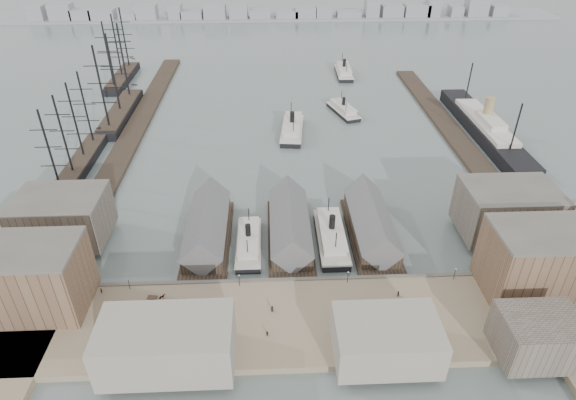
{
  "coord_description": "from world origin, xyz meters",
  "views": [
    {
      "loc": [
        -5.9,
        -106.58,
        93.76
      ],
      "look_at": [
        0.0,
        30.0,
        6.0
      ],
      "focal_mm": 30.0,
      "sensor_mm": 36.0,
      "label": 1
    }
  ],
  "objects_px": {
    "ferry_docked_west": "(249,242)",
    "horse_cart_right": "(371,326)",
    "ocean_steamer": "(484,127)",
    "horse_cart_center": "(220,311)",
    "tram": "(524,301)",
    "horse_cart_left": "(159,297)"
  },
  "relations": [
    {
      "from": "ocean_steamer",
      "to": "horse_cart_right",
      "type": "height_order",
      "value": "ocean_steamer"
    },
    {
      "from": "tram",
      "to": "horse_cart_left",
      "type": "distance_m",
      "value": 95.85
    },
    {
      "from": "ocean_steamer",
      "to": "horse_cart_center",
      "type": "relative_size",
      "value": 18.25
    },
    {
      "from": "ferry_docked_west",
      "to": "horse_cart_left",
      "type": "relative_size",
      "value": 5.36
    },
    {
      "from": "ocean_steamer",
      "to": "horse_cart_center",
      "type": "distance_m",
      "value": 155.38
    },
    {
      "from": "ferry_docked_west",
      "to": "horse_cart_center",
      "type": "height_order",
      "value": "ferry_docked_west"
    },
    {
      "from": "horse_cart_left",
      "to": "horse_cart_center",
      "type": "relative_size",
      "value": 0.98
    },
    {
      "from": "ferry_docked_west",
      "to": "horse_cart_right",
      "type": "distance_m",
      "value": 48.15
    },
    {
      "from": "ferry_docked_west",
      "to": "tram",
      "type": "relative_size",
      "value": 2.46
    },
    {
      "from": "ocean_steamer",
      "to": "horse_cart_left",
      "type": "bearing_deg",
      "value": -141.38
    },
    {
      "from": "horse_cart_left",
      "to": "ferry_docked_west",
      "type": "bearing_deg",
      "value": -35.68
    },
    {
      "from": "ferry_docked_west",
      "to": "horse_cart_center",
      "type": "bearing_deg",
      "value": -102.59
    },
    {
      "from": "ferry_docked_west",
      "to": "ocean_steamer",
      "type": "relative_size",
      "value": 0.29
    },
    {
      "from": "ferry_docked_west",
      "to": "horse_cart_left",
      "type": "height_order",
      "value": "ferry_docked_west"
    },
    {
      "from": "ocean_steamer",
      "to": "tram",
      "type": "distance_m",
      "value": 113.72
    },
    {
      "from": "horse_cart_left",
      "to": "horse_cart_right",
      "type": "bearing_deg",
      "value": -94.66
    },
    {
      "from": "ferry_docked_west",
      "to": "horse_cart_center",
      "type": "distance_m",
      "value": 30.42
    },
    {
      "from": "ocean_steamer",
      "to": "ferry_docked_west",
      "type": "bearing_deg",
      "value": -143.25
    },
    {
      "from": "ferry_docked_west",
      "to": "horse_cart_left",
      "type": "bearing_deg",
      "value": -133.99
    },
    {
      "from": "tram",
      "to": "horse_cart_center",
      "type": "relative_size",
      "value": 2.14
    },
    {
      "from": "ferry_docked_west",
      "to": "horse_cart_left",
      "type": "distance_m",
      "value": 33.28
    },
    {
      "from": "horse_cart_right",
      "to": "tram",
      "type": "bearing_deg",
      "value": -101.38
    }
  ]
}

